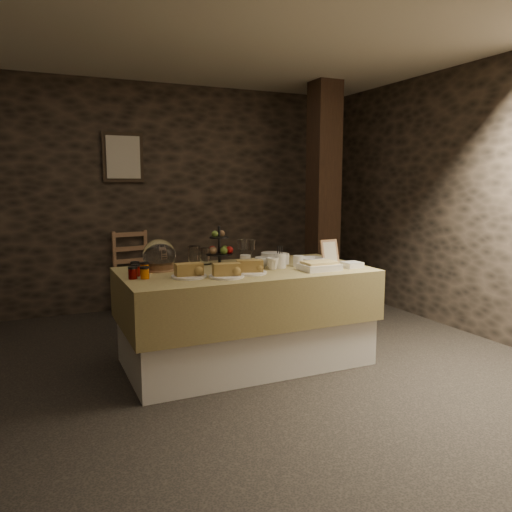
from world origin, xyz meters
name	(u,v)px	position (x,y,z in m)	size (l,w,h in m)	color
ground_plane	(210,384)	(0.00, 0.00, 0.00)	(5.50, 5.00, 0.01)	black
room_shell	(207,169)	(0.00, 0.00, 1.56)	(5.52, 5.02, 2.60)	black
buffet_table	(245,309)	(0.42, 0.31, 0.45)	(1.97, 1.05, 0.78)	silver
chair	(135,276)	(-0.09, 2.34, 0.41)	(0.48, 0.46, 0.72)	brown
timber_column	(323,197)	(1.98, 1.65, 1.30)	(0.30, 0.30, 2.60)	black
framed_picture	(123,157)	(-0.15, 2.47, 1.75)	(0.45, 0.04, 0.55)	#302418
plate_stack_a	(272,258)	(0.72, 0.44, 0.83)	(0.19, 0.19, 0.10)	white
plate_stack_b	(278,259)	(0.78, 0.46, 0.82)	(0.20, 0.20, 0.09)	white
cutlery_holder	(280,261)	(0.70, 0.24, 0.84)	(0.10, 0.10, 0.12)	white
cup_a	(261,262)	(0.56, 0.32, 0.82)	(0.11, 0.11, 0.09)	white
cup_b	(272,264)	(0.61, 0.21, 0.83)	(0.10, 0.10, 0.09)	white
mug_c	(245,261)	(0.47, 0.44, 0.83)	(0.09, 0.09, 0.10)	white
mug_d	(298,261)	(0.87, 0.25, 0.82)	(0.08, 0.08, 0.09)	white
bowl	(311,260)	(1.05, 0.34, 0.80)	(0.21, 0.21, 0.05)	white
cake_dome	(159,257)	(-0.22, 0.54, 0.88)	(0.26, 0.26, 0.26)	brown
fruit_stand	(220,249)	(0.32, 0.62, 0.91)	(0.23, 0.23, 0.32)	black
bread_platter_left	(189,272)	(-0.10, 0.15, 0.82)	(0.26, 0.26, 0.11)	white
bread_platter_center	(227,272)	(0.15, 0.04, 0.82)	(0.26, 0.26, 0.11)	white
bread_platter_right	(250,268)	(0.37, 0.11, 0.82)	(0.26, 0.26, 0.11)	white
jam_jars	(139,271)	(-0.42, 0.35, 0.82)	(0.18, 0.32, 0.07)	#590502
tart_dish	(319,266)	(0.94, 0.02, 0.81)	(0.30, 0.22, 0.07)	white
square_dish	(352,265)	(1.25, 0.02, 0.80)	(0.14, 0.14, 0.04)	white
menu_frame	(330,252)	(1.22, 0.32, 0.87)	(0.17, 0.02, 0.22)	brown
storage_jar_a	(194,256)	(0.11, 0.67, 0.86)	(0.10, 0.10, 0.16)	white
storage_jar_b	(205,256)	(0.20, 0.66, 0.85)	(0.09, 0.09, 0.14)	white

